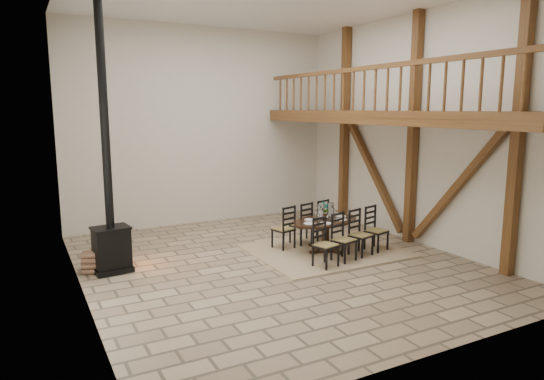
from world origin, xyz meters
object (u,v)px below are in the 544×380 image
wood_stove (110,212)px  log_stack (91,262)px  dining_table (328,235)px  log_basket (106,258)px

wood_stove → log_stack: (-0.36, 0.13, -0.93)m
dining_table → log_basket: dining_table is taller
log_basket → log_stack: (-0.28, -0.10, -0.01)m
wood_stove → dining_table: bearing=-17.2°
dining_table → log_stack: (-4.57, 0.91, -0.16)m
wood_stove → log_basket: wood_stove is taller
log_basket → log_stack: bearing=-160.8°
dining_table → wood_stove: size_ratio=0.44×
wood_stove → log_stack: size_ratio=12.58×
dining_table → wood_stove: wood_stove is taller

